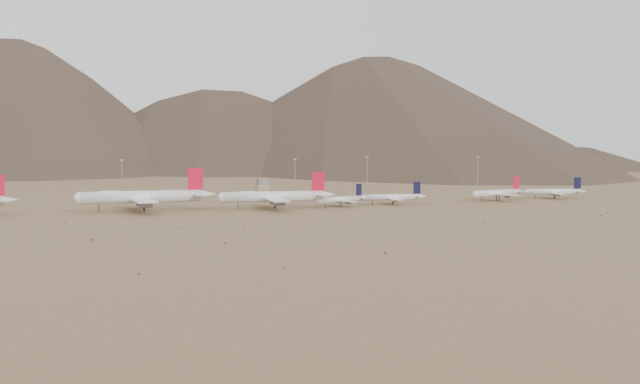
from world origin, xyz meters
name	(u,v)px	position (x,y,z in m)	size (l,w,h in m)	color
ground	(277,213)	(0.00, 0.00, 0.00)	(3000.00, 3000.00, 0.00)	#8E6D49
mountain_ridge	(90,68)	(0.00, 900.00, 150.00)	(4400.00, 1000.00, 300.00)	brown
widebody_centre	(142,197)	(-63.46, 36.54, 7.80)	(76.16, 58.19, 22.62)	white
widebody_east	(274,196)	(6.32, 24.40, 6.89)	(67.23, 52.03, 19.99)	white
narrowbody_a	(341,199)	(47.33, 25.43, 4.05)	(36.67, 27.24, 12.49)	white
narrowbody_b	(393,197)	(81.49, 26.92, 4.31)	(39.90, 29.18, 13.29)	white
narrowbody_c	(498,193)	(155.66, 28.36, 4.90)	(45.03, 33.10, 15.09)	white
narrowbody_d	(555,192)	(200.12, 30.04, 4.48)	(40.63, 30.12, 13.79)	white
control_tower	(262,189)	(30.00, 120.00, 5.32)	(8.00, 8.00, 12.00)	gray
mast_west	(122,178)	(-62.25, 121.08, 14.20)	(2.00, 0.60, 25.70)	gray
mast_centre	(295,176)	(47.47, 103.16, 14.20)	(2.00, 0.60, 25.70)	gray
mast_east	(367,172)	(121.44, 148.33, 14.20)	(2.00, 0.60, 25.70)	gray
mast_far_east	(478,171)	(202.37, 124.03, 14.20)	(2.00, 0.60, 25.70)	gray
desert_scrub	(326,231)	(-9.21, -89.92, 0.32)	(385.20, 172.10, 0.93)	brown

